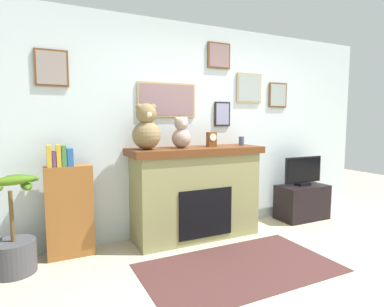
{
  "coord_description": "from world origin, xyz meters",
  "views": [
    {
      "loc": [
        -2.04,
        -1.7,
        1.42
      ],
      "look_at": [
        -0.38,
        1.68,
        1.02
      ],
      "focal_mm": 29.94,
      "sensor_mm": 36.0,
      "label": 1
    }
  ],
  "objects": [
    {
      "name": "tv_stand",
      "position": [
        1.37,
        1.64,
        0.24
      ],
      "size": [
        0.72,
        0.4,
        0.49
      ],
      "primitive_type": "cube",
      "color": "black",
      "rests_on": "ground_plane"
    },
    {
      "name": "back_wall",
      "position": [
        -0.0,
        2.0,
        1.31
      ],
      "size": [
        5.2,
        0.15,
        2.6
      ],
      "color": "silver",
      "rests_on": "ground_plane"
    },
    {
      "name": "area_rug",
      "position": [
        -0.33,
        0.74,
        0.0
      ],
      "size": [
        1.87,
        1.07,
        0.01
      ],
      "primitive_type": "cube",
      "color": "#442624",
      "rests_on": "ground_plane"
    },
    {
      "name": "fireplace",
      "position": [
        -0.33,
        1.68,
        0.55
      ],
      "size": [
        1.61,
        0.58,
        1.1
      ],
      "color": "#858353",
      "rests_on": "ground_plane"
    },
    {
      "name": "bookshelf",
      "position": [
        -1.76,
        1.74,
        0.52
      ],
      "size": [
        0.46,
        0.16,
        1.17
      ],
      "color": "brown",
      "rests_on": "ground_plane"
    },
    {
      "name": "mantel_clock",
      "position": [
        -0.12,
        1.66,
        1.19
      ],
      "size": [
        0.11,
        0.08,
        0.18
      ],
      "color": "brown",
      "rests_on": "fireplace"
    },
    {
      "name": "candle_jar",
      "position": [
        0.31,
        1.66,
        1.15
      ],
      "size": [
        0.07,
        0.07,
        0.11
      ],
      "primitive_type": "cylinder",
      "color": "#4C517A",
      "rests_on": "fireplace"
    },
    {
      "name": "potted_plant",
      "position": [
        -2.27,
        1.58,
        0.32
      ],
      "size": [
        0.52,
        0.52,
        0.93
      ],
      "color": "#3F3F44",
      "rests_on": "ground_plane"
    },
    {
      "name": "ground_plane",
      "position": [
        0.0,
        0.0,
        0.0
      ],
      "size": [
        12.0,
        12.0,
        0.0
      ],
      "primitive_type": "plane",
      "color": "tan"
    },
    {
      "name": "teddy_bear_brown",
      "position": [
        -0.52,
        1.66,
        1.26
      ],
      "size": [
        0.22,
        0.22,
        0.36
      ],
      "color": "#A28D82",
      "rests_on": "fireplace"
    },
    {
      "name": "teddy_bear_cream",
      "position": [
        -0.94,
        1.66,
        1.32
      ],
      "size": [
        0.31,
        0.31,
        0.5
      ],
      "color": "olive",
      "rests_on": "fireplace"
    },
    {
      "name": "television",
      "position": [
        1.37,
        1.64,
        0.69
      ],
      "size": [
        0.65,
        0.14,
        0.41
      ],
      "color": "black",
      "rests_on": "tv_stand"
    }
  ]
}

